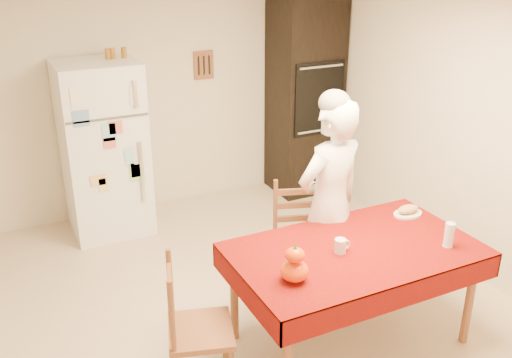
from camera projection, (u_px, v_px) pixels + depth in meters
floor at (248, 307)px, 4.56m from camera, size 4.50×4.50×0.00m
room_shell at (246, 111)px, 3.94m from camera, size 4.02×4.52×2.51m
refrigerator at (104, 149)px, 5.53m from camera, size 0.75×0.74×1.70m
oven_cabinet at (305, 97)px, 6.40m from camera, size 0.70×0.62×2.20m
dining_table at (354, 257)px, 3.93m from camera, size 1.70×1.00×0.76m
chair_far at (299, 234)px, 4.64m from camera, size 0.53×0.52×0.95m
chair_left at (190, 324)px, 3.54m from camera, size 0.50×0.52×0.95m
seated_woman at (329, 205)px, 4.36m from camera, size 0.68×0.52×1.69m
coffee_mug at (340, 246)px, 3.83m from camera, size 0.08×0.08×0.10m
pumpkin_lower at (295, 271)px, 3.51m from camera, size 0.18×0.18×0.13m
pumpkin_upper at (295, 255)px, 3.47m from camera, size 0.12×0.12×0.09m
wine_glass at (449, 235)px, 3.90m from camera, size 0.07×0.07×0.18m
bread_plate at (408, 214)px, 4.38m from camera, size 0.24×0.24×0.02m
bread_loaf at (408, 209)px, 4.37m from camera, size 0.18×0.10×0.06m
spice_jar_left at (108, 54)px, 5.28m from camera, size 0.05×0.05×0.10m
spice_jar_mid at (112, 53)px, 5.30m from camera, size 0.05×0.05×0.10m
spice_jar_right at (124, 53)px, 5.35m from camera, size 0.05×0.05×0.10m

